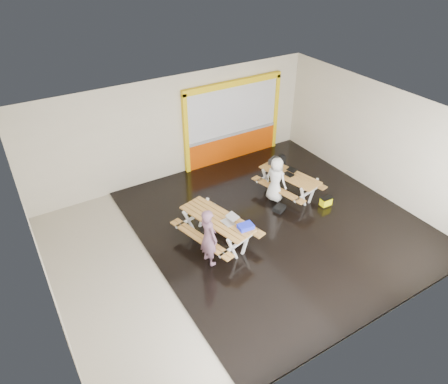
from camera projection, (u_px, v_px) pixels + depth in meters
room at (242, 185)px, 10.47m from camera, size 10.02×8.02×3.52m
deck at (276, 222)px, 11.97m from camera, size 7.50×7.98×0.05m
kiosk at (233, 123)px, 14.37m from camera, size 3.88×0.16×3.00m
picnic_table_left at (217, 224)px, 10.85m from camera, size 1.98×2.49×0.88m
picnic_table_right at (289, 179)px, 12.81m from camera, size 1.76×2.25×0.80m
person_left at (209, 237)px, 10.03m from camera, size 0.44×0.63×1.63m
person_right at (276, 179)px, 12.39m from camera, size 0.66×0.82×1.45m
laptop_left at (230, 220)px, 10.56m from camera, size 0.43×0.39×0.17m
laptop_right at (290, 173)px, 12.70m from camera, size 0.41×0.38×0.15m
blue_pouch at (246, 226)px, 10.34m from camera, size 0.41×0.30×0.11m
toolbox at (274, 161)px, 13.25m from camera, size 0.44×0.34×0.23m
backpack at (281, 162)px, 13.52m from camera, size 0.35×0.29×0.51m
dark_case at (279, 208)px, 12.36m from camera, size 0.45×0.40×0.14m
fluke_bag at (326, 202)px, 12.50m from camera, size 0.36×0.24×0.31m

